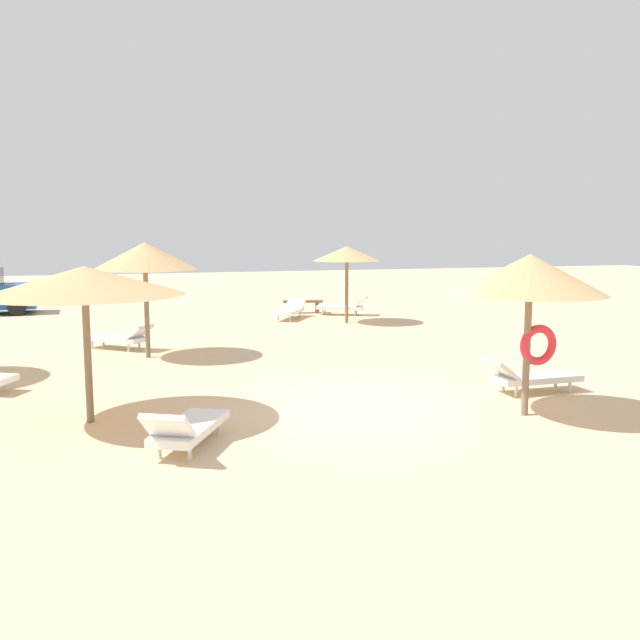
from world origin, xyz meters
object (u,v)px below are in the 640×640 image
parasol_5 (145,256)px  parasol_4 (84,281)px  lounger_0 (343,307)px  lounger_5 (120,337)px  bench_0 (303,304)px  lounger_3 (531,377)px  lounger_4 (187,427)px  lounger_6 (290,310)px  parasol_0 (347,254)px  parasol_3 (530,276)px

parasol_5 → parasol_4: bearing=-102.0°
parasol_4 → lounger_0: size_ratio=1.62×
lounger_5 → bench_0: lounger_5 is taller
lounger_3 → lounger_5: bearing=135.8°
lounger_4 → parasol_5: bearing=91.4°
lounger_6 → lounger_5: bearing=-141.0°
parasol_4 → lounger_4: 3.06m
parasol_4 → lounger_4: (1.37, -1.87, -2.00)m
parasol_5 → lounger_5: bearing=115.1°
lounger_4 → lounger_5: (-0.84, 8.91, -0.00)m
bench_0 → lounger_0: bearing=-39.4°
lounger_0 → lounger_6: lounger_0 is taller
lounger_4 → lounger_5: bearing=95.4°
parasol_4 → lounger_3: (8.11, -0.32, -2.00)m
parasol_4 → lounger_0: parasol_4 is taller
lounger_4 → lounger_3: bearing=13.0°
lounger_5 → parasol_0: bearing=23.0°
lounger_0 → lounger_5: size_ratio=1.06×
lounger_3 → parasol_5: bearing=139.3°
lounger_3 → bench_0: bearing=93.4°
lounger_0 → lounger_6: bearing=-168.0°
parasol_4 → parasol_5: parasol_5 is taller
parasol_5 → bench_0: bearing=51.6°
parasol_0 → lounger_6: 3.02m
lounger_4 → bench_0: size_ratio=1.27×
parasol_0 → parasol_5: size_ratio=0.91×
parasol_4 → bench_0: 15.30m
parasol_3 → lounger_3: bearing=53.0°
lounger_3 → parasol_3: bearing=-127.0°
lounger_6 → bench_0: (0.87, 1.50, 0.04)m
parasol_0 → lounger_0: parasol_0 is taller
parasol_5 → lounger_4: bearing=-88.6°
lounger_4 → bench_0: lounger_4 is taller
parasol_5 → parasol_0: bearing=33.9°
lounger_0 → lounger_3: bearing=-92.1°
lounger_0 → lounger_6: 2.20m
parasol_0 → bench_0: (-0.68, 3.12, -1.99)m
lounger_5 → lounger_3: bearing=-44.2°
lounger_0 → lounger_3: size_ratio=1.04×
parasol_0 → lounger_6: parasol_0 is taller
parasol_4 → lounger_6: parasol_4 is taller
lounger_4 → lounger_5: lounger_4 is taller
parasol_0 → lounger_5: bearing=-157.0°
parasol_0 → lounger_5: parasol_0 is taller
parasol_3 → lounger_0: parasol_3 is taller
lounger_3 → lounger_6: (-1.69, 12.13, -0.01)m
parasol_0 → lounger_0: size_ratio=1.31×
lounger_3 → parasol_4: bearing=177.7°
lounger_4 → lounger_6: 14.58m
bench_0 → lounger_4: bearing=-111.3°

